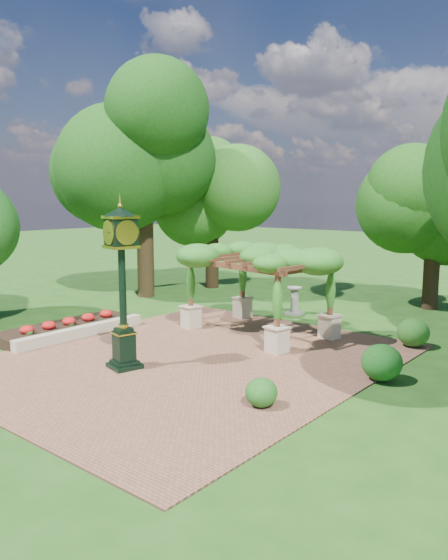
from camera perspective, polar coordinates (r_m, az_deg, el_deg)
The scene contains 13 objects.
ground at distance 15.49m, azimuth -5.96°, elevation -9.16°, with size 120.00×120.00×0.00m, color #1E4714.
brick_plaza at distance 16.17m, azimuth -3.41°, elevation -8.28°, with size 10.00×12.00×0.04m, color brown.
border_wall at distance 19.15m, azimuth -14.65°, elevation -5.30°, with size 0.35×5.00×0.40m, color #C6B793.
flower_bed at distance 19.88m, azimuth -16.18°, elevation -4.92°, with size 1.50×5.00×0.36m, color red.
pedestal_clock at distance 15.00m, azimuth -10.62°, elevation 0.78°, with size 1.08×1.08×4.53m.
pergola at distance 18.73m, azimuth 3.59°, elevation 2.00°, with size 5.38×3.85×3.11m.
sundial at distance 22.34m, azimuth 7.38°, elevation -2.33°, with size 0.73×0.73×1.13m.
shrub_front at distance 12.57m, azimuth 3.92°, elevation -11.64°, with size 0.74×0.74×0.66m, color #1C5217.
shrub_mid at distance 14.77m, azimuth 16.16°, elevation -8.27°, with size 1.05×1.05×0.95m, color #1A5618.
shrub_back at distance 18.31m, azimuth 19.17°, elevation -5.21°, with size 1.00×1.00×0.90m, color #255C1A.
tree_west_near at distance 26.21m, azimuth -8.44°, elevation 13.40°, with size 5.42×5.42×10.09m.
tree_west_far at distance 28.47m, azimuth -1.28°, elevation 9.65°, with size 4.36×4.36×7.61m.
tree_north at distance 24.50m, azimuth 21.26°, elevation 8.37°, with size 4.00×4.00×7.08m.
Camera 1 is at (10.54, -10.32, 4.73)m, focal length 35.00 mm.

